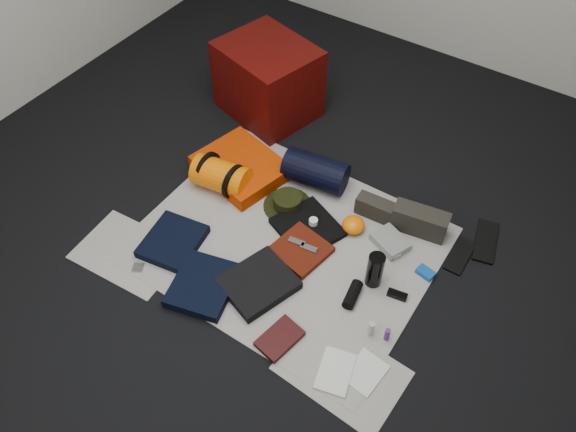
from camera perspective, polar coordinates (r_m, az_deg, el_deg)
The scene contains 37 objects.
floor at distance 3.21m, azimuth -0.12°, elevation -2.85°, with size 4.50×4.50×0.02m, color black.
newspaper_mat at distance 3.20m, azimuth -0.12°, elevation -2.71°, with size 1.60×1.30×0.01m, color beige.
newspaper_sheet_front_left at distance 3.28m, azimuth -15.84°, elevation -3.62°, with size 0.58×0.40×0.00m, color beige.
newspaper_sheet_front_right at distance 2.81m, azimuth 5.49°, elevation -15.36°, with size 0.58×0.40×0.00m, color beige.
red_cabinet at distance 3.89m, azimuth -2.02°, elevation 13.64°, with size 0.60×0.50×0.50m, color #4A0805.
sleeping_pad at distance 3.54m, azimuth -4.80°, elevation 4.97°, with size 0.52×0.43×0.09m, color #C93702.
stuff_sack at distance 3.43m, azimuth -6.81°, elevation 4.05°, with size 0.20×0.20×0.34m, color orange.
sack_strap_left at distance 3.47m, azimuth -8.13°, elevation 4.80°, with size 0.22×0.22×0.03m, color black.
sack_strap_right at distance 3.38m, azimuth -5.49°, elevation 3.50°, with size 0.22×0.22×0.03m, color black.
navy_duffel at distance 3.44m, azimuth 2.81°, elevation 4.56°, with size 0.20×0.20×0.39m, color black.
boonie_brim at distance 3.37m, azimuth -0.03°, elevation 1.05°, with size 0.30×0.30×0.01m, color black.
boonie_crown at distance 3.34m, azimuth -0.03°, elevation 1.52°, with size 0.17×0.17×0.07m, color black.
hiking_boot_left at distance 3.32m, azimuth 8.97°, elevation 0.75°, with size 0.24×0.09×0.12m, color #2D2A23.
hiking_boot_right at distance 3.28m, azimuth 13.25°, elevation -0.50°, with size 0.31×0.12×0.16m, color #2D2A23.
flip_flop_left at distance 3.28m, azimuth 17.09°, elevation -3.91°, with size 0.10×0.26×0.01m, color black.
flip_flop_right at distance 3.39m, azimuth 19.43°, elevation -2.44°, with size 0.11×0.31×0.02m, color black.
trousers_navy_a at distance 3.23m, azimuth -11.62°, elevation -2.55°, with size 0.29×0.34×0.05m, color black.
trousers_navy_b at distance 3.03m, azimuth -8.59°, elevation -6.96°, with size 0.31×0.36×0.06m, color black.
trousers_charcoal at distance 3.01m, azimuth -3.03°, elevation -6.84°, with size 0.31×0.36×0.06m, color black.
black_tshirt at distance 3.25m, azimuth 2.00°, elevation -1.16°, with size 0.34×0.32×0.03m, color black.
red_shirt at distance 3.14m, azimuth 1.30°, elevation -3.47°, with size 0.28×0.28×0.04m, color #521609.
orange_stuff_sack at distance 3.24m, azimuth 6.66°, elevation -0.90°, with size 0.13×0.13×0.09m, color orange.
first_aid_pouch at distance 3.22m, azimuth 10.34°, elevation -2.58°, with size 0.20×0.15×0.05m, color gray.
water_bottle at distance 2.99m, azimuth 8.82°, elevation -5.43°, with size 0.09×0.09×0.22m, color black.
speaker at distance 2.98m, azimuth 6.57°, elevation -7.93°, with size 0.06×0.06×0.16m, color black.
compact_camera at distance 3.19m, azimuth 10.45°, elevation -3.48°, with size 0.10×0.06×0.04m, color #A8A8AD.
cyan_case at distance 3.15m, azimuth 13.80°, elevation -5.61°, with size 0.10×0.06×0.03m, color #10509F.
toiletry_purple at distance 2.88m, azimuth 10.04°, elevation -11.77°, with size 0.03×0.03×0.08m, color #50216B.
toiletry_clear at distance 2.87m, azimuth 8.44°, elevation -11.24°, with size 0.03×0.03×0.09m, color #ABB0AC.
paperback_book at distance 2.85m, azimuth -0.86°, elevation -12.34°, with size 0.15×0.23×0.03m, color black.
map_booklet at distance 2.79m, azimuth 4.84°, elevation -15.45°, with size 0.16×0.23×0.01m, color silver.
map_printout at distance 2.81m, azimuth 7.87°, elevation -15.45°, with size 0.16×0.20×0.01m, color silver.
sunglasses at distance 3.04m, azimuth 11.03°, elevation -7.87°, with size 0.11×0.04×0.03m, color black.
key_cluster at distance 3.20m, azimuth -14.98°, elevation -5.08°, with size 0.06×0.06×0.01m, color #A8A8AD.
tape_roll at distance 3.23m, azimuth 2.60°, elevation -0.58°, with size 0.05×0.05×0.04m, color silver.
energy_bar_a at distance 3.15m, azimuth 0.89°, elevation -2.63°, with size 0.10×0.04×0.01m, color #A8A8AD.
energy_bar_b at distance 3.12m, azimuth 2.12°, elevation -3.27°, with size 0.10×0.04×0.01m, color #A8A8AD.
Camera 1 is at (1.08, -1.62, 2.54)m, focal length 35.00 mm.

